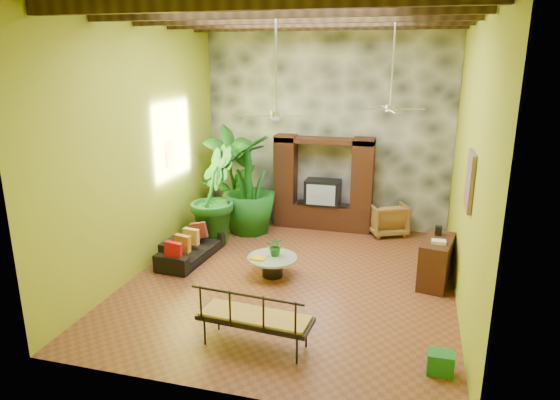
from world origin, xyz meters
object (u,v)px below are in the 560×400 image
(green_bin, at_px, (440,363))
(side_console, at_px, (436,262))
(iron_bench, at_px, (253,316))
(tall_plant_a, at_px, (232,178))
(coffee_table, at_px, (272,264))
(sofa, at_px, (191,247))
(tall_plant_c, at_px, (249,184))
(wicker_armchair, at_px, (387,218))
(entertainment_center, at_px, (323,190))
(ceiling_fan_front, at_px, (276,102))
(ceiling_fan_back, at_px, (391,97))
(tall_plant_b, at_px, (213,195))

(green_bin, bearing_deg, side_console, 90.00)
(iron_bench, bearing_deg, green_bin, 6.89)
(tall_plant_a, height_order, coffee_table, tall_plant_a)
(iron_bench, bearing_deg, sofa, 133.53)
(coffee_table, height_order, side_console, side_console)
(sofa, height_order, tall_plant_c, tall_plant_c)
(sofa, bearing_deg, tall_plant_c, -13.82)
(wicker_armchair, distance_m, green_bin, 5.52)
(entertainment_center, distance_m, ceiling_fan_front, 4.30)
(entertainment_center, xyz_separation_m, iron_bench, (0.03, -5.57, -0.44))
(entertainment_center, distance_m, sofa, 3.62)
(ceiling_fan_front, relative_size, wicker_armchair, 2.17)
(tall_plant_a, xyz_separation_m, coffee_table, (1.79, -2.59, -1.00))
(sofa, bearing_deg, ceiling_fan_back, -74.72)
(ceiling_fan_front, bearing_deg, entertainment_center, 86.76)
(green_bin, bearing_deg, tall_plant_a, 134.31)
(ceiling_fan_front, relative_size, green_bin, 5.33)
(wicker_armchair, height_order, green_bin, wicker_armchair)
(wicker_armchair, xyz_separation_m, green_bin, (1.07, -5.41, -0.24))
(iron_bench, bearing_deg, tall_plant_b, 124.25)
(entertainment_center, bearing_deg, sofa, -130.40)
(wicker_armchair, bearing_deg, iron_bench, 49.65)
(wicker_armchair, bearing_deg, entertainment_center, -26.42)
(ceiling_fan_front, bearing_deg, sofa, 158.34)
(ceiling_fan_front, distance_m, ceiling_fan_back, 2.41)
(ceiling_fan_back, xyz_separation_m, iron_bench, (-1.57, -3.63, -2.87))
(entertainment_center, xyz_separation_m, ceiling_fan_front, (-0.20, -3.54, 2.44))
(ceiling_fan_back, xyz_separation_m, sofa, (-3.90, -0.77, -3.13))
(ceiling_fan_back, height_order, sofa, ceiling_fan_back)
(wicker_armchair, relative_size, tall_plant_a, 0.34)
(tall_plant_b, height_order, green_bin, tall_plant_b)
(entertainment_center, xyz_separation_m, wicker_armchair, (1.58, -0.05, -0.58))
(ceiling_fan_front, xyz_separation_m, sofa, (-2.10, 0.83, -3.13))
(coffee_table, distance_m, green_bin, 3.88)
(ceiling_fan_back, relative_size, wicker_armchair, 2.17)
(tall_plant_b, height_order, iron_bench, tall_plant_b)
(iron_bench, bearing_deg, ceiling_fan_front, 100.81)
(tall_plant_a, distance_m, green_bin, 7.03)
(tall_plant_c, bearing_deg, ceiling_fan_front, -62.24)
(coffee_table, bearing_deg, tall_plant_a, 124.67)
(entertainment_center, distance_m, tall_plant_a, 2.27)
(iron_bench, bearing_deg, side_console, 53.21)
(ceiling_fan_front, relative_size, sofa, 1.01)
(tall_plant_c, distance_m, coffee_table, 2.81)
(entertainment_center, height_order, wicker_armchair, entertainment_center)
(wicker_armchair, bearing_deg, tall_plant_a, -17.98)
(tall_plant_c, bearing_deg, entertainment_center, 24.25)
(ceiling_fan_back, bearing_deg, wicker_armchair, 90.73)
(tall_plant_c, bearing_deg, tall_plant_a, 154.03)
(green_bin, bearing_deg, wicker_armchair, 101.23)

